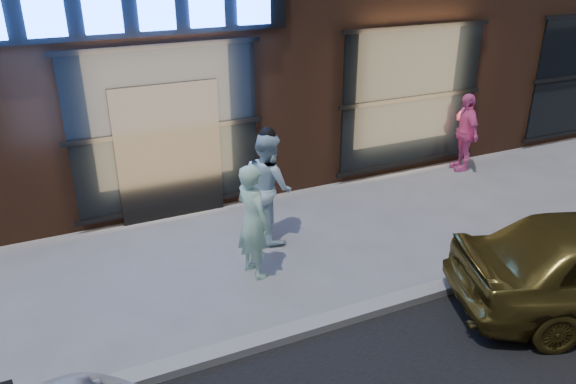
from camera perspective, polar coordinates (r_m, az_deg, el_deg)
name	(u,v)px	position (r m, az deg, el deg)	size (l,w,h in m)	color
ground	(255,347)	(7.12, -3.36, -15.45)	(90.00, 90.00, 0.00)	slate
curb	(255,343)	(7.09, -3.37, -15.08)	(60.00, 0.25, 0.12)	gray
man_bowtie	(253,221)	(8.03, -3.60, -2.97)	(0.63, 0.42, 1.74)	#BFFBDA
man_cap	(268,186)	(9.03, -2.02, 0.58)	(0.88, 0.69, 1.82)	silver
passerby	(464,132)	(12.44, 17.49, 5.84)	(0.97, 0.40, 1.66)	pink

